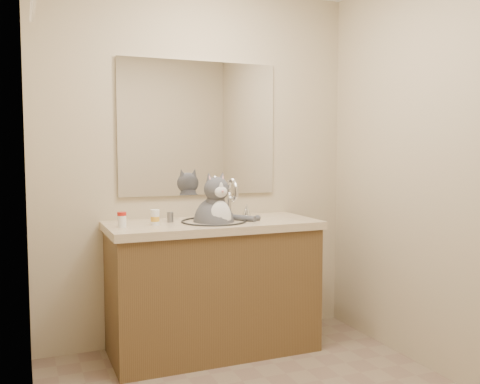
% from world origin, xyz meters
% --- Properties ---
extents(room, '(2.22, 2.52, 2.42)m').
position_xyz_m(room, '(0.00, 0.00, 1.20)').
color(room, '#816F59').
rests_on(room, ground).
extents(vanity, '(1.34, 0.59, 1.12)m').
position_xyz_m(vanity, '(0.00, 0.96, 0.44)').
color(vanity, brown).
rests_on(vanity, ground).
extents(mirror, '(1.10, 0.02, 0.90)m').
position_xyz_m(mirror, '(0.00, 1.24, 1.45)').
color(mirror, white).
rests_on(mirror, room).
extents(shower_curtain, '(0.02, 1.30, 1.93)m').
position_xyz_m(shower_curtain, '(-1.05, 0.10, 1.03)').
color(shower_curtain, '#BFB190').
rests_on(shower_curtain, ground).
extents(cat, '(0.40, 0.32, 0.52)m').
position_xyz_m(cat, '(0.01, 0.94, 0.86)').
color(cat, '#4C4C52').
rests_on(cat, vanity).
extents(pill_bottle_redcap, '(0.07, 0.07, 0.09)m').
position_xyz_m(pill_bottle_redcap, '(-0.58, 0.92, 0.90)').
color(pill_bottle_redcap, white).
rests_on(pill_bottle_redcap, vanity).
extents(pill_bottle_orange, '(0.07, 0.07, 0.09)m').
position_xyz_m(pill_bottle_orange, '(-0.38, 0.95, 0.90)').
color(pill_bottle_orange, white).
rests_on(pill_bottle_orange, vanity).
extents(grey_canister, '(0.05, 0.05, 0.06)m').
position_xyz_m(grey_canister, '(-0.26, 1.03, 0.88)').
color(grey_canister, slate).
rests_on(grey_canister, vanity).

